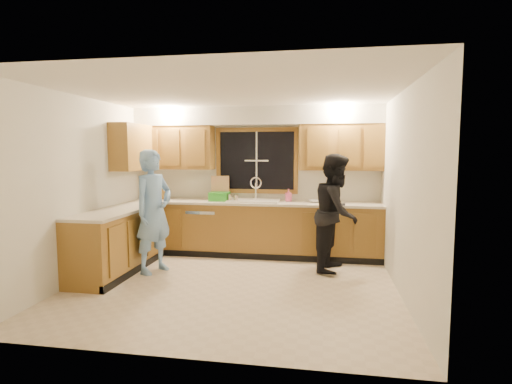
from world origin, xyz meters
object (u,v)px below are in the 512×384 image
sink (254,205)px  man (154,211)px  stove (97,250)px  dishwasher (205,230)px  dish_crate (220,196)px  knife_block (162,193)px  soap_bottle (288,195)px  woman (336,213)px  bowl (315,201)px

sink → man: (-1.27, -1.19, 0.03)m
stove → dishwasher: bearing=62.3°
stove → dish_crate: bearing=56.6°
sink → dish_crate: (-0.60, 0.00, 0.13)m
man → knife_block: man is taller
dish_crate → soap_bottle: (1.17, 0.10, 0.03)m
man → dish_crate: size_ratio=5.64×
woman → bowl: 0.75m
sink → soap_bottle: bearing=10.1°
dishwasher → knife_block: (-0.81, 0.08, 0.62)m
stove → knife_block: 1.98m
dishwasher → woman: (2.20, -0.65, 0.45)m
sink → man: 1.74m
soap_bottle → woman: bearing=-44.9°
stove → soap_bottle: (2.37, 1.93, 0.58)m
dishwasher → man: man is taller
man → stove: bearing=163.1°
bowl → woman: bearing=-63.8°
man → bowl: 2.58m
dish_crate → man: bearing=-119.5°
stove → dish_crate: size_ratio=2.85×
dishwasher → soap_bottle: 1.56m
dish_crate → bowl: size_ratio=1.66×
dishwasher → stove: size_ratio=0.91×
sink → woman: woman is taller
dish_crate → soap_bottle: soap_bottle is taller
soap_bottle → man: bearing=-145.0°
stove → woman: 3.38m
sink → bowl: size_ratio=4.52×
knife_block → bowl: knife_block is taller
man → bowl: man is taller
dishwasher → woman: 2.33m
dish_crate → bowl: dish_crate is taller
sink → man: man is taller
knife_block → bowl: size_ratio=1.15×
man → woman: 2.67m
sink → stove: 2.60m
dish_crate → soap_bottle: size_ratio=1.49×
dishwasher → soap_bottle: (1.42, 0.12, 0.62)m
stove → soap_bottle: soap_bottle is taller
woman → soap_bottle: (-0.77, 0.77, 0.16)m
soap_bottle → bowl: size_ratio=1.11×
stove → sink: bearing=45.4°
knife_block → dish_crate: size_ratio=0.69×
sink → soap_bottle: sink is taller
dishwasher → bowl: bowl is taller
man → knife_block: bearing=40.4°
soap_bottle → stove: bearing=-140.9°
dishwasher → soap_bottle: bearing=4.7°
stove → knife_block: (0.14, 1.89, 0.58)m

